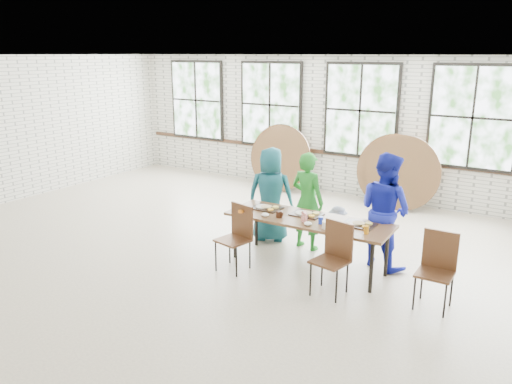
% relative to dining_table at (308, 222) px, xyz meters
% --- Properties ---
extents(room, '(12.00, 12.00, 12.00)m').
position_rel_dining_table_xyz_m(room, '(-0.80, 3.89, 1.14)').
color(room, beige).
rests_on(room, ground).
extents(dining_table, '(2.42, 0.86, 0.74)m').
position_rel_dining_table_xyz_m(dining_table, '(0.00, 0.00, 0.00)').
color(dining_table, brown).
rests_on(dining_table, ground).
extents(chair_near_left, '(0.49, 0.48, 0.95)m').
position_rel_dining_table_xyz_m(chair_near_left, '(-0.82, -0.60, -0.13)').
color(chair_near_left, '#4F2F1A').
rests_on(chair_near_left, ground).
extents(chair_near_right, '(0.49, 0.47, 0.95)m').
position_rel_dining_table_xyz_m(chair_near_right, '(0.66, -0.54, -0.13)').
color(chair_near_right, '#4F2F1A').
rests_on(chair_near_right, ground).
extents(chair_spare, '(0.43, 0.41, 0.95)m').
position_rel_dining_table_xyz_m(chair_spare, '(1.86, -0.19, -0.13)').
color(chair_spare, '#4F2F1A').
rests_on(chair_spare, ground).
extents(adult_teal, '(0.90, 0.75, 1.57)m').
position_rel_dining_table_xyz_m(adult_teal, '(-1.02, 0.65, 0.10)').
color(adult_teal, '#1B5C68').
rests_on(adult_teal, ground).
extents(adult_green, '(0.62, 0.45, 1.57)m').
position_rel_dining_table_xyz_m(adult_green, '(-0.35, 0.65, 0.09)').
color(adult_green, '#238327').
rests_on(adult_green, ground).
extents(toddler, '(0.57, 0.42, 0.78)m').
position_rel_dining_table_xyz_m(toddler, '(0.18, 0.65, -0.30)').
color(toddler, '#152442').
rests_on(toddler, ground).
extents(adult_blue, '(1.01, 0.91, 1.69)m').
position_rel_dining_table_xyz_m(adult_blue, '(0.90, 0.65, 0.16)').
color(adult_blue, '#1822AA').
rests_on(adult_blue, ground).
extents(tabletop_clutter, '(1.93, 0.62, 0.11)m').
position_rel_dining_table_xyz_m(tabletop_clutter, '(0.08, -0.03, 0.08)').
color(tabletop_clutter, black).
rests_on(tabletop_clutter, dining_table).
extents(round_tops_leaning, '(4.38, 0.50, 1.49)m').
position_rel_dining_table_xyz_m(round_tops_leaning, '(-1.19, 3.56, 0.05)').
color(round_tops_leaning, brown).
rests_on(round_tops_leaning, ground).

